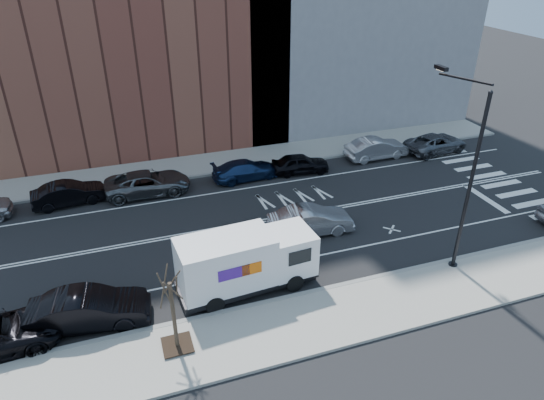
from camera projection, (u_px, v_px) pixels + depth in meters
ground at (273, 219)px, 28.55m from camera, size 120.00×120.00×0.00m
sidewalk_near at (339, 315)px, 21.22m from camera, size 44.00×3.60×0.15m
sidewalk_far at (234, 160)px, 35.81m from camera, size 44.00×3.60×0.15m
curb_near at (322, 290)px, 22.70m from camera, size 44.00×0.25×0.17m
curb_far at (241, 170)px, 34.31m from camera, size 44.00×0.25×0.17m
crosswalk at (494, 180)px, 33.12m from camera, size 3.00×14.00×0.01m
road_markings at (273, 219)px, 28.55m from camera, size 40.00×8.60×0.01m
streetlight at (465, 172)px, 22.38m from camera, size 0.44×4.02×9.34m
street_tree at (174, 322)px, 18.89m from camera, size 1.20×1.20×3.75m
fedex_van at (246, 261)px, 22.22m from camera, size 6.62×2.67×2.96m
far_parked_b at (69, 194)px, 29.82m from camera, size 4.51×2.00×1.44m
far_parked_c at (148, 183)px, 31.03m from camera, size 5.42×2.60×1.49m
far_parked_d at (246, 170)px, 32.97m from camera, size 4.70×2.19×1.33m
far_parked_e at (300, 164)px, 33.82m from camera, size 4.19×2.11×1.37m
far_parked_f at (376, 148)px, 35.98m from camera, size 4.79×1.80×1.56m
far_parked_g at (436, 143)px, 37.11m from camera, size 5.26×2.89×1.40m
driving_sedan at (311, 221)px, 26.88m from camera, size 4.83×2.00×1.56m
near_parked_rear_a at (89, 310)px, 20.42m from camera, size 5.18×2.32×1.65m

